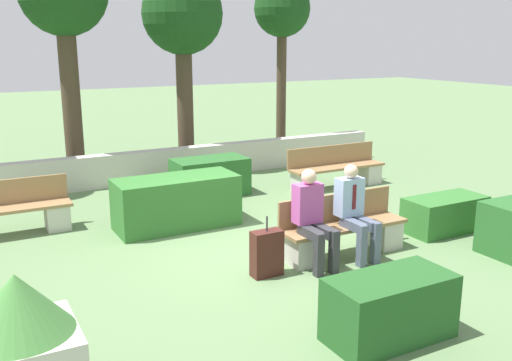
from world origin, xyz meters
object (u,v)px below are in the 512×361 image
bench_front (343,232)px  bench_right_side (336,171)px  suitcase (267,253)px  tree_center_right (183,20)px  planter_corner_left (21,345)px  tree_center_left (63,0)px  person_seated_woman (313,214)px  tree_rightmost (282,14)px  bench_left_side (9,215)px  person_seated_man (355,208)px

bench_front → bench_right_side: size_ratio=0.89×
suitcase → tree_center_right: size_ratio=0.18×
bench_right_side → planter_corner_left: 8.28m
tree_center_left → tree_center_right: bearing=1.8°
bench_front → bench_right_side: 3.91m
bench_front → suitcase: (-1.34, -0.14, -0.03)m
person_seated_woman → planter_corner_left: person_seated_woman is taller
suitcase → tree_rightmost: (4.30, 6.84, 3.33)m
bench_right_side → planter_corner_left: (-6.70, -4.86, 0.26)m
bench_left_side → bench_right_side: (6.34, 0.02, 0.01)m
bench_left_side → tree_center_left: bearing=57.5°
person_seated_woman → tree_rightmost: (3.60, 6.84, 2.91)m
bench_left_side → tree_center_right: bearing=32.6°
person_seated_woman → suitcase: (-0.70, 0.00, -0.43)m
tree_center_left → tree_center_right: 2.63m
person_seated_woman → tree_rightmost: size_ratio=0.30×
person_seated_man → planter_corner_left: bearing=-161.6°
person_seated_woman → bench_front: bearing=12.5°
bench_front → suitcase: bearing=-174.0°
person_seated_woman → planter_corner_left: 4.12m
person_seated_man → person_seated_woman: person_seated_woman is taller
person_seated_woman → tree_center_left: size_ratio=0.27×
planter_corner_left → bench_front: bearing=20.3°
bench_left_side → tree_center_right: (4.28, 3.26, 3.12)m
bench_front → tree_center_right: tree_center_right is taller
planter_corner_left → tree_rightmost: size_ratio=0.27×
bench_left_side → tree_rightmost: 8.56m
bench_right_side → person_seated_woman: size_ratio=1.62×
suitcase → tree_center_left: 7.47m
bench_right_side → tree_center_right: 4.94m
bench_front → tree_center_left: (-2.44, 6.37, 3.46)m
tree_center_right → tree_rightmost: (2.79, 0.25, 0.19)m
bench_front → tree_rightmost: tree_rightmost is taller
planter_corner_left → tree_rightmost: bearing=48.3°
bench_right_side → tree_rightmost: 4.85m
tree_rightmost → tree_center_left: bearing=-176.5°
planter_corner_left → tree_center_left: (2.03, 8.02, 3.19)m
bench_left_side → planter_corner_left: planter_corner_left is taller
bench_left_side → person_seated_woman: bearing=-48.5°
planter_corner_left → suitcase: bearing=25.7°
bench_left_side → tree_rightmost: (7.07, 3.51, 3.31)m
person_seated_man → tree_center_right: (0.10, 6.59, 2.72)m
bench_front → person_seated_man: size_ratio=1.46×
person_seated_man → person_seated_woman: bearing=179.9°
person_seated_man → tree_center_left: (-2.51, 6.51, 3.07)m
bench_front → suitcase: bench_front is taller
tree_center_left → tree_center_right: tree_center_left is taller
bench_left_side → person_seated_man: bearing=-43.3°
bench_front → bench_left_side: (-4.12, 3.19, -0.00)m
suitcase → tree_rightmost: size_ratio=0.18×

